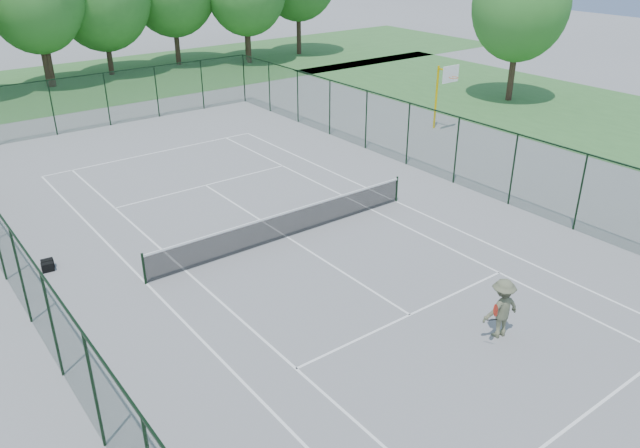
{
  "coord_description": "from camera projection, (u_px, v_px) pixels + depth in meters",
  "views": [
    {
      "loc": [
        -11.44,
        -17.09,
        10.35
      ],
      "look_at": [
        0.0,
        -2.0,
        1.3
      ],
      "focal_mm": 35.0,
      "sensor_mm": 36.0,
      "label": 1
    }
  ],
  "objects": [
    {
      "name": "ground",
      "position": [
        287.0,
        237.0,
        22.99
      ],
      "size": [
        140.0,
        140.0,
        0.0
      ],
      "primitive_type": "plane",
      "color": "gray",
      "rests_on": "ground"
    },
    {
      "name": "grass_far",
      "position": [
        50.0,
        87.0,
        44.56
      ],
      "size": [
        80.0,
        16.0,
        0.01
      ],
      "primitive_type": "cube",
      "color": "#3E7738",
      "rests_on": "ground"
    },
    {
      "name": "grass_side",
      "position": [
        568.0,
        110.0,
        38.94
      ],
      "size": [
        14.0,
        40.0,
        0.01
      ],
      "primitive_type": "cube",
      "color": "#3E7738",
      "rests_on": "ground"
    },
    {
      "name": "court_lines",
      "position": [
        287.0,
        237.0,
        22.99
      ],
      "size": [
        11.05,
        23.85,
        0.01
      ],
      "color": "white",
      "rests_on": "ground"
    },
    {
      "name": "tennis_net",
      "position": [
        287.0,
        223.0,
        22.74
      ],
      "size": [
        11.08,
        0.08,
        1.1
      ],
      "color": "black",
      "rests_on": "ground"
    },
    {
      "name": "fence_enclosure",
      "position": [
        286.0,
        198.0,
        22.31
      ],
      "size": [
        18.05,
        36.05,
        3.02
      ],
      "color": "#1C3925",
      "rests_on": "ground"
    },
    {
      "name": "basketball_goal",
      "position": [
        444.0,
        84.0,
        33.99
      ],
      "size": [
        1.2,
        1.43,
        3.65
      ],
      "color": "#D0AC03",
      "rests_on": "ground"
    },
    {
      "name": "tree_side",
      "position": [
        521.0,
        5.0,
        38.59
      ],
      "size": [
        5.98,
        5.98,
        9.48
      ],
      "color": "#442E22",
      "rests_on": "ground"
    },
    {
      "name": "sports_bag_a",
      "position": [
        48.0,
        267.0,
        20.65
      ],
      "size": [
        0.4,
        0.27,
        0.3
      ],
      "primitive_type": "cube",
      "rotation": [
        0.0,
        0.0,
        -0.12
      ],
      "color": "black",
      "rests_on": "ground"
    },
    {
      "name": "sports_bag_b",
      "position": [
        48.0,
        264.0,
        20.88
      ],
      "size": [
        0.41,
        0.28,
        0.3
      ],
      "primitive_type": "cube",
      "rotation": [
        0.0,
        0.0,
        -0.11
      ],
      "color": "black",
      "rests_on": "ground"
    },
    {
      "name": "tennis_player",
      "position": [
        502.0,
        308.0,
        17.1
      ],
      "size": [
        1.84,
        0.86,
        1.77
      ],
      "color": "#5B5F46",
      "rests_on": "ground"
    }
  ]
}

